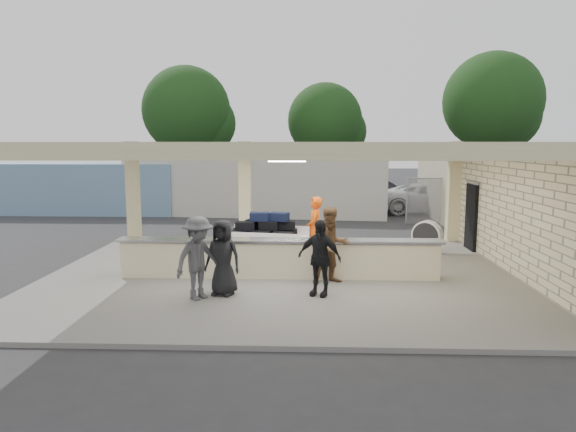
{
  "coord_description": "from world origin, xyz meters",
  "views": [
    {
      "loc": [
        0.71,
        -13.21,
        3.47
      ],
      "look_at": [
        0.17,
        1.0,
        1.46
      ],
      "focal_mm": 32.0,
      "sensor_mm": 36.0,
      "label": 1
    }
  ],
  "objects_px": {
    "container_blue": "(82,188)",
    "baggage_counter": "(279,258)",
    "passenger_a": "(332,245)",
    "passenger_d": "(223,257)",
    "luggage_cart": "(265,234)",
    "drum_fan": "(427,236)",
    "baggage_handler": "(315,229)",
    "car_dark": "(377,194)",
    "car_white_a": "(434,198)",
    "passenger_c": "(198,258)",
    "car_white_b": "(548,199)",
    "passenger_b": "(319,258)",
    "container_white": "(256,187)"
  },
  "relations": [
    {
      "from": "baggage_handler",
      "to": "car_white_a",
      "type": "bearing_deg",
      "value": 155.24
    },
    {
      "from": "passenger_c",
      "to": "container_white",
      "type": "distance_m",
      "value": 14.05
    },
    {
      "from": "baggage_counter",
      "to": "passenger_a",
      "type": "distance_m",
      "value": 1.47
    },
    {
      "from": "container_blue",
      "to": "baggage_counter",
      "type": "bearing_deg",
      "value": -49.17
    },
    {
      "from": "car_white_a",
      "to": "container_white",
      "type": "distance_m",
      "value": 8.93
    },
    {
      "from": "drum_fan",
      "to": "container_blue",
      "type": "bearing_deg",
      "value": -179.56
    },
    {
      "from": "car_white_b",
      "to": "container_white",
      "type": "relative_size",
      "value": 0.34
    },
    {
      "from": "drum_fan",
      "to": "baggage_handler",
      "type": "xyz_separation_m",
      "value": [
        -3.5,
        -1.22,
        0.39
      ]
    },
    {
      "from": "passenger_d",
      "to": "passenger_a",
      "type": "bearing_deg",
      "value": 38.0
    },
    {
      "from": "car_white_a",
      "to": "container_blue",
      "type": "xyz_separation_m",
      "value": [
        -17.61,
        -0.69,
        0.5
      ]
    },
    {
      "from": "passenger_c",
      "to": "passenger_d",
      "type": "bearing_deg",
      "value": -13.79
    },
    {
      "from": "drum_fan",
      "to": "car_dark",
      "type": "height_order",
      "value": "car_dark"
    },
    {
      "from": "container_white",
      "to": "container_blue",
      "type": "relative_size",
      "value": 1.3
    },
    {
      "from": "passenger_b",
      "to": "car_dark",
      "type": "relative_size",
      "value": 0.39
    },
    {
      "from": "luggage_cart",
      "to": "passenger_d",
      "type": "xyz_separation_m",
      "value": [
        -0.64,
        -3.63,
        0.11
      ]
    },
    {
      "from": "car_dark",
      "to": "baggage_counter",
      "type": "bearing_deg",
      "value": -153.7
    },
    {
      "from": "luggage_cart",
      "to": "container_blue",
      "type": "bearing_deg",
      "value": 143.54
    },
    {
      "from": "car_white_b",
      "to": "drum_fan",
      "type": "bearing_deg",
      "value": 140.98
    },
    {
      "from": "car_white_a",
      "to": "container_blue",
      "type": "distance_m",
      "value": 17.63
    },
    {
      "from": "drum_fan",
      "to": "container_white",
      "type": "relative_size",
      "value": 0.08
    },
    {
      "from": "passenger_c",
      "to": "car_dark",
      "type": "relative_size",
      "value": 0.41
    },
    {
      "from": "baggage_counter",
      "to": "container_white",
      "type": "relative_size",
      "value": 0.65
    },
    {
      "from": "passenger_a",
      "to": "passenger_d",
      "type": "relative_size",
      "value": 1.1
    },
    {
      "from": "passenger_b",
      "to": "car_white_a",
      "type": "distance_m",
      "value": 15.83
    },
    {
      "from": "container_blue",
      "to": "car_white_a",
      "type": "bearing_deg",
      "value": 2.65
    },
    {
      "from": "car_white_b",
      "to": "baggage_counter",
      "type": "bearing_deg",
      "value": 136.38
    },
    {
      "from": "baggage_handler",
      "to": "car_white_b",
      "type": "bearing_deg",
      "value": 138.51
    },
    {
      "from": "car_dark",
      "to": "container_blue",
      "type": "distance_m",
      "value": 15.41
    },
    {
      "from": "passenger_a",
      "to": "passenger_c",
      "type": "xyz_separation_m",
      "value": [
        -2.95,
        -1.4,
        -0.02
      ]
    },
    {
      "from": "passenger_c",
      "to": "container_white",
      "type": "bearing_deg",
      "value": 40.82
    },
    {
      "from": "drum_fan",
      "to": "container_blue",
      "type": "distance_m",
      "value": 17.65
    },
    {
      "from": "passenger_b",
      "to": "car_white_a",
      "type": "xyz_separation_m",
      "value": [
        6.07,
        14.62,
        -0.2
      ]
    },
    {
      "from": "baggage_counter",
      "to": "container_blue",
      "type": "height_order",
      "value": "container_blue"
    },
    {
      "from": "passenger_d",
      "to": "container_white",
      "type": "relative_size",
      "value": 0.14
    },
    {
      "from": "passenger_a",
      "to": "car_white_a",
      "type": "xyz_separation_m",
      "value": [
        5.74,
        13.59,
        -0.28
      ]
    },
    {
      "from": "baggage_counter",
      "to": "luggage_cart",
      "type": "height_order",
      "value": "luggage_cart"
    },
    {
      "from": "luggage_cart",
      "to": "passenger_b",
      "type": "height_order",
      "value": "passenger_b"
    },
    {
      "from": "car_white_b",
      "to": "car_white_a",
      "type": "bearing_deg",
      "value": 96.64
    },
    {
      "from": "baggage_handler",
      "to": "car_dark",
      "type": "relative_size",
      "value": 0.42
    },
    {
      "from": "drum_fan",
      "to": "luggage_cart",
      "type": "bearing_deg",
      "value": -136.2
    },
    {
      "from": "baggage_counter",
      "to": "container_white",
      "type": "xyz_separation_m",
      "value": [
        -1.82,
        12.15,
        0.77
      ]
    },
    {
      "from": "passenger_b",
      "to": "car_white_a",
      "type": "bearing_deg",
      "value": 89.53
    },
    {
      "from": "passenger_b",
      "to": "car_dark",
      "type": "height_order",
      "value": "passenger_b"
    },
    {
      "from": "baggage_counter",
      "to": "car_white_b",
      "type": "height_order",
      "value": "car_white_b"
    },
    {
      "from": "car_white_b",
      "to": "luggage_cart",
      "type": "bearing_deg",
      "value": 130.57
    },
    {
      "from": "luggage_cart",
      "to": "container_blue",
      "type": "relative_size",
      "value": 0.27
    },
    {
      "from": "baggage_handler",
      "to": "baggage_counter",
      "type": "bearing_deg",
      "value": -22.37
    },
    {
      "from": "passenger_d",
      "to": "passenger_c",
      "type": "bearing_deg",
      "value": -128.99
    },
    {
      "from": "passenger_d",
      "to": "car_dark",
      "type": "height_order",
      "value": "passenger_d"
    },
    {
      "from": "passenger_d",
      "to": "luggage_cart",
      "type": "bearing_deg",
      "value": 94.92
    }
  ]
}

